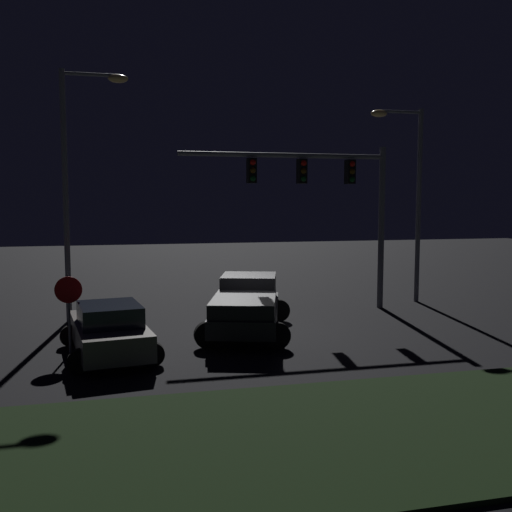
# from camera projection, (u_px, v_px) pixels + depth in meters

# --- Properties ---
(ground_plane) EXTENTS (80.00, 80.00, 0.00)m
(ground_plane) POSITION_uv_depth(u_px,v_px,m) (254.00, 331.00, 19.21)
(ground_plane) COLOR black
(grass_median) EXTENTS (27.45, 5.59, 0.10)m
(grass_median) POSITION_uv_depth(u_px,v_px,m) (361.00, 431.00, 10.72)
(grass_median) COLOR black
(grass_median) RESTS_ON ground_plane
(pickup_truck) EXTENTS (3.88, 5.75, 1.80)m
(pickup_truck) POSITION_uv_depth(u_px,v_px,m) (247.00, 303.00, 18.92)
(pickup_truck) COLOR black
(pickup_truck) RESTS_ON ground_plane
(car_sedan) EXTENTS (2.90, 4.62, 1.51)m
(car_sedan) POSITION_uv_depth(u_px,v_px,m) (109.00, 330.00, 16.05)
(car_sedan) COLOR #514C47
(car_sedan) RESTS_ON ground_plane
(traffic_signal_gantry) EXTENTS (8.32, 0.56, 6.50)m
(traffic_signal_gantry) POSITION_uv_depth(u_px,v_px,m) (325.00, 187.00, 22.41)
(traffic_signal_gantry) COLOR slate
(traffic_signal_gantry) RESTS_ON ground_plane
(street_lamp_left) EXTENTS (2.36, 0.44, 8.94)m
(street_lamp_left) POSITION_uv_depth(u_px,v_px,m) (77.00, 168.00, 20.29)
(street_lamp_left) COLOR slate
(street_lamp_left) RESTS_ON ground_plane
(street_lamp_right) EXTENTS (2.38, 0.44, 8.22)m
(street_lamp_right) POSITION_uv_depth(u_px,v_px,m) (410.00, 182.00, 24.29)
(street_lamp_right) COLOR slate
(street_lamp_right) RESTS_ON ground_plane
(stop_sign) EXTENTS (0.76, 0.08, 2.23)m
(stop_sign) POSITION_uv_depth(u_px,v_px,m) (69.00, 300.00, 16.19)
(stop_sign) COLOR slate
(stop_sign) RESTS_ON ground_plane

